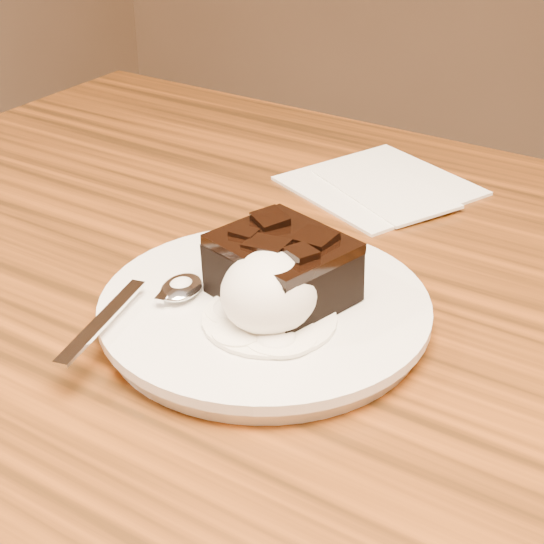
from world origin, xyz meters
The scene contains 8 objects.
plate centered at (-0.07, -0.03, 0.76)m, with size 0.25×0.25×0.02m, color white.
brownie centered at (-0.06, -0.02, 0.79)m, with size 0.09×0.08×0.04m, color black.
ice_cream_scoop centered at (-0.05, -0.05, 0.79)m, with size 0.07×0.07×0.06m, color white.
melt_puddle centered at (-0.05, -0.05, 0.77)m, with size 0.10×0.10×0.00m, color white.
spoon centered at (-0.13, -0.06, 0.77)m, with size 0.03×0.17×0.01m, color silver, non-canonical shape.
napkin centered at (-0.11, 0.24, 0.75)m, with size 0.16×0.16×0.01m, color white.
crumb_a centered at (-0.06, -0.03, 0.77)m, with size 0.01×0.01×0.00m, color black.
crumb_b centered at (-0.11, -0.03, 0.77)m, with size 0.01×0.01×0.00m, color black.
Camera 1 is at (0.22, -0.47, 1.10)m, focal length 55.86 mm.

